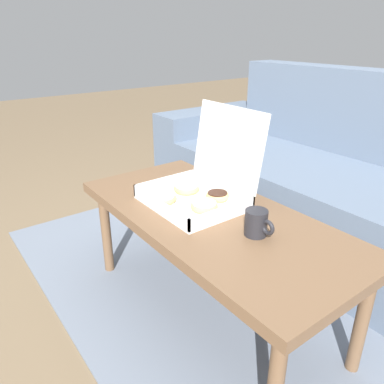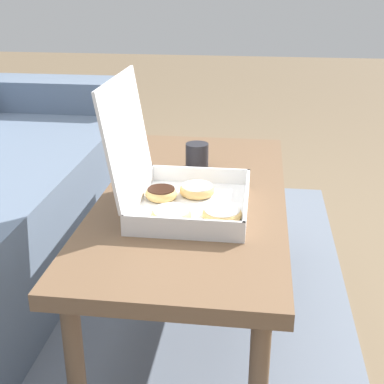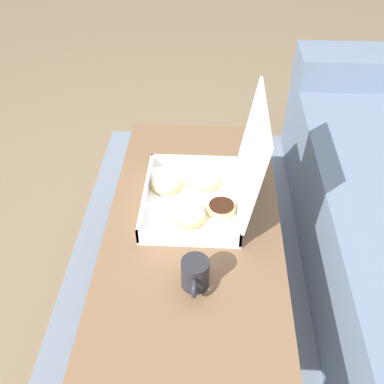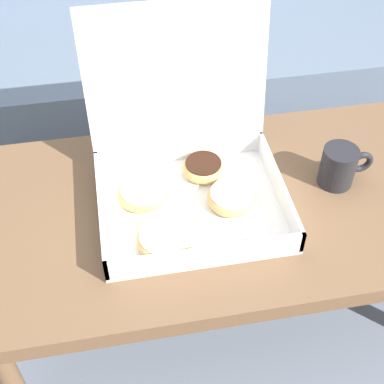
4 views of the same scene
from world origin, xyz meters
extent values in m
plane|color=#756047|center=(0.00, 0.00, 0.00)|extent=(12.00, 12.00, 0.00)
cube|color=slate|center=(0.00, 0.30, 0.01)|extent=(2.39, 1.81, 0.01)
cube|color=slate|center=(1.01, 0.75, 0.29)|extent=(0.24, 0.81, 0.59)
cube|color=brown|center=(0.00, -0.08, 0.44)|extent=(1.15, 0.53, 0.04)
cylinder|color=brown|center=(0.52, -0.29, 0.21)|extent=(0.04, 0.04, 0.42)
cylinder|color=brown|center=(-0.52, 0.12, 0.21)|extent=(0.04, 0.04, 0.42)
cylinder|color=brown|center=(0.52, 0.12, 0.21)|extent=(0.04, 0.04, 0.42)
cube|color=white|center=(-0.11, -0.09, 0.46)|extent=(0.37, 0.30, 0.01)
cube|color=white|center=(-0.11, -0.24, 0.49)|extent=(0.37, 0.01, 0.05)
cube|color=white|center=(-0.11, 0.05, 0.49)|extent=(0.37, 0.01, 0.05)
cube|color=white|center=(-0.30, -0.09, 0.49)|extent=(0.01, 0.30, 0.05)
cube|color=white|center=(0.07, -0.09, 0.49)|extent=(0.01, 0.30, 0.05)
cube|color=white|center=(-0.11, 0.08, 0.66)|extent=(0.37, 0.06, 0.30)
torus|color=#E0B266|center=(-0.21, -0.05, 0.48)|extent=(0.11, 0.11, 0.03)
cylinder|color=white|center=(-0.21, -0.05, 0.49)|extent=(0.09, 0.09, 0.01)
torus|color=#E0B266|center=(-0.03, -0.10, 0.48)|extent=(0.10, 0.10, 0.03)
cylinder|color=white|center=(-0.03, -0.10, 0.49)|extent=(0.09, 0.09, 0.01)
torus|color=#E0B266|center=(-0.18, -0.18, 0.48)|extent=(0.10, 0.10, 0.03)
cylinder|color=white|center=(-0.18, -0.18, 0.49)|extent=(0.09, 0.09, 0.01)
torus|color=#E0B266|center=(-0.07, 0.00, 0.48)|extent=(0.09, 0.09, 0.03)
cylinder|color=black|center=(-0.07, 0.00, 0.49)|extent=(0.08, 0.08, 0.01)
cylinder|color=#232328|center=(0.20, -0.07, 0.50)|extent=(0.07, 0.07, 0.09)
torus|color=#232328|center=(0.25, -0.07, 0.51)|extent=(0.05, 0.01, 0.05)
camera|label=1|loc=(0.94, -0.88, 1.08)|focal=35.00mm
camera|label=2|loc=(-1.45, -0.27, 1.06)|focal=50.00mm
camera|label=3|loc=(0.95, -0.04, 1.43)|focal=42.00mm
camera|label=4|loc=(-0.25, -0.82, 1.27)|focal=50.00mm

